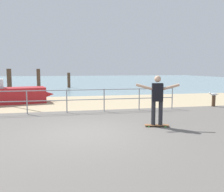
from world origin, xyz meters
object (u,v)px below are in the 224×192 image
object	(u,v)px
sailboat	(7,95)
skateboard	(157,125)
skateboarder	(157,97)
bollard_short	(214,101)
seagull	(214,94)

from	to	relation	value
sailboat	skateboard	bearing A→B (deg)	-48.39
sailboat	skateboarder	xyz separation A→B (m)	(6.07, -6.83, 0.50)
skateboarder	bollard_short	bearing A→B (deg)	37.68
sailboat	skateboard	size ratio (longest dim) A/B	6.14
sailboat	skateboard	xyz separation A→B (m)	(6.07, -6.83, -0.45)
seagull	sailboat	bearing A→B (deg)	162.84
sailboat	bollard_short	distance (m)	11.15
skateboarder	bollard_short	distance (m)	5.83
sailboat	skateboarder	distance (m)	9.15
skateboarder	sailboat	bearing A→B (deg)	131.61
bollard_short	skateboard	bearing A→B (deg)	-142.32
sailboat	skateboarder	world-z (taller)	sailboat
sailboat	bollard_short	bearing A→B (deg)	-17.18
skateboard	bollard_short	size ratio (longest dim) A/B	1.43
seagull	skateboard	bearing A→B (deg)	-142.17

